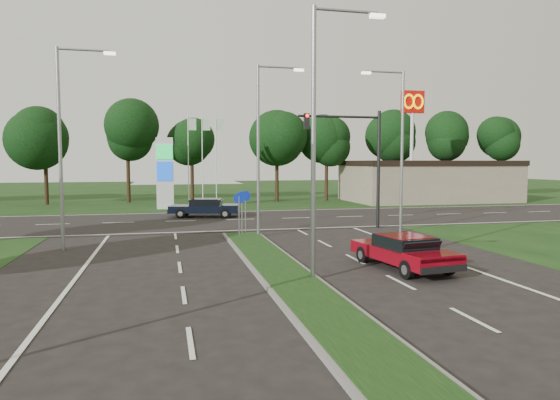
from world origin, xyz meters
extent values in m
plane|color=black|center=(0.00, 0.00, 0.00)|extent=(160.00, 160.00, 0.00)
cube|color=black|center=(0.00, 55.00, 0.00)|extent=(160.00, 50.00, 0.02)
cube|color=black|center=(0.00, 24.00, 0.00)|extent=(160.00, 12.00, 0.02)
cube|color=slate|center=(0.00, 4.00, 0.06)|extent=(2.00, 26.00, 0.12)
cube|color=gray|center=(22.00, 36.00, 2.00)|extent=(16.00, 9.00, 4.00)
cylinder|color=gray|center=(0.80, 6.00, 4.50)|extent=(0.16, 0.16, 9.00)
cylinder|color=gray|center=(1.90, 6.00, 8.90)|extent=(2.20, 0.10, 0.10)
cube|color=#FFF2CC|center=(3.00, 6.00, 8.80)|extent=(0.50, 0.22, 0.12)
cylinder|color=gray|center=(0.80, 16.00, 4.50)|extent=(0.16, 0.16, 9.00)
cylinder|color=gray|center=(1.90, 16.00, 8.90)|extent=(2.20, 0.10, 0.10)
cube|color=#FFF2CC|center=(3.00, 16.00, 8.80)|extent=(0.50, 0.22, 0.12)
cylinder|color=gray|center=(-8.50, 14.00, 4.50)|extent=(0.16, 0.16, 9.00)
cylinder|color=gray|center=(-7.40, 14.00, 8.90)|extent=(2.20, 0.10, 0.10)
cube|color=#FFF2CC|center=(-6.30, 14.00, 8.80)|extent=(0.50, 0.22, 0.12)
cylinder|color=gray|center=(9.00, 16.00, 4.50)|extent=(0.16, 0.16, 9.00)
cylinder|color=gray|center=(7.90, 16.00, 8.90)|extent=(2.20, 0.10, 0.10)
cube|color=#FFF2CC|center=(6.80, 16.00, 8.80)|extent=(0.50, 0.22, 0.12)
cylinder|color=black|center=(8.50, 18.00, 3.50)|extent=(0.20, 0.20, 7.00)
cylinder|color=black|center=(6.00, 18.00, 6.60)|extent=(5.00, 0.14, 0.14)
cube|color=black|center=(4.00, 18.00, 6.30)|extent=(0.28, 0.28, 0.90)
sphere|color=#FF190C|center=(4.00, 17.82, 6.60)|extent=(0.20, 0.20, 0.20)
cylinder|color=gray|center=(-0.30, 15.50, 1.10)|extent=(0.06, 0.06, 2.20)
cylinder|color=#0C26A5|center=(-0.30, 15.50, 2.10)|extent=(0.56, 0.04, 0.56)
cylinder|color=gray|center=(0.00, 16.50, 1.10)|extent=(0.06, 0.06, 2.20)
cylinder|color=#0C26A5|center=(0.00, 16.50, 2.10)|extent=(0.56, 0.04, 0.56)
cylinder|color=gray|center=(0.30, 17.20, 1.10)|extent=(0.06, 0.06, 2.20)
cylinder|color=#0C26A5|center=(0.30, 17.20, 2.10)|extent=(0.56, 0.04, 0.56)
cube|color=silver|center=(-4.00, 33.00, 3.00)|extent=(1.40, 0.30, 6.00)
cube|color=#0CA53F|center=(-4.00, 32.82, 4.80)|extent=(1.30, 0.08, 1.20)
cube|color=#0C3FBF|center=(-4.00, 32.82, 3.20)|extent=(1.30, 0.08, 1.60)
cylinder|color=silver|center=(-2.00, 34.00, 4.00)|extent=(0.08, 0.08, 8.00)
cube|color=#B2D8B2|center=(-1.65, 34.00, 7.20)|extent=(0.70, 0.02, 1.00)
cylinder|color=silver|center=(-0.80, 34.00, 4.00)|extent=(0.08, 0.08, 8.00)
cube|color=#B2D8B2|center=(-0.45, 34.00, 7.20)|extent=(0.70, 0.02, 1.00)
cylinder|color=silver|center=(0.40, 34.00, 4.00)|extent=(0.08, 0.08, 8.00)
cube|color=#B2D8B2|center=(0.75, 34.00, 7.20)|extent=(0.70, 0.02, 1.00)
cylinder|color=silver|center=(18.00, 32.00, 5.00)|extent=(0.30, 0.30, 10.00)
cube|color=#BF0C07|center=(18.00, 32.00, 9.40)|extent=(2.20, 0.35, 2.00)
torus|color=#FFC600|center=(17.55, 31.78, 9.40)|extent=(1.06, 0.16, 1.06)
torus|color=#FFC600|center=(18.45, 31.78, 9.40)|extent=(1.06, 0.16, 1.06)
cylinder|color=black|center=(0.00, 40.00, 2.20)|extent=(0.36, 0.36, 4.40)
sphere|color=black|center=(0.00, 40.00, 6.50)|extent=(6.00, 6.00, 6.00)
sphere|color=black|center=(0.30, 39.80, 7.50)|extent=(4.80, 4.80, 4.80)
cube|color=maroon|center=(4.59, 6.98, 0.57)|extent=(2.48, 4.79, 0.47)
cube|color=black|center=(4.60, 6.89, 1.02)|extent=(1.85, 2.21, 0.44)
cube|color=maroon|center=(4.60, 6.89, 1.24)|extent=(1.71, 1.84, 0.04)
cylinder|color=black|center=(3.54, 8.31, 0.32)|extent=(0.29, 0.67, 0.64)
cylinder|color=black|center=(5.24, 8.55, 0.32)|extent=(0.29, 0.67, 0.64)
cylinder|color=black|center=(3.94, 5.41, 0.32)|extent=(0.29, 0.67, 0.64)
cylinder|color=black|center=(5.64, 5.64, 0.32)|extent=(0.29, 0.67, 0.64)
cube|color=black|center=(-1.25, 26.11, 0.61)|extent=(5.19, 3.02, 0.50)
cube|color=black|center=(-1.15, 26.09, 1.08)|extent=(2.46, 2.13, 0.46)
cube|color=black|center=(-1.15, 26.09, 1.32)|extent=(2.06, 1.94, 0.04)
cylinder|color=black|center=(-2.97, 25.56, 0.34)|extent=(0.72, 0.37, 0.69)
cylinder|color=black|center=(-2.57, 27.35, 0.34)|extent=(0.72, 0.37, 0.69)
cylinder|color=black|center=(0.07, 24.87, 0.34)|extent=(0.72, 0.37, 0.69)
cylinder|color=black|center=(0.47, 26.66, 0.34)|extent=(0.72, 0.37, 0.69)
camera|label=1|loc=(-3.98, -9.83, 3.96)|focal=32.00mm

